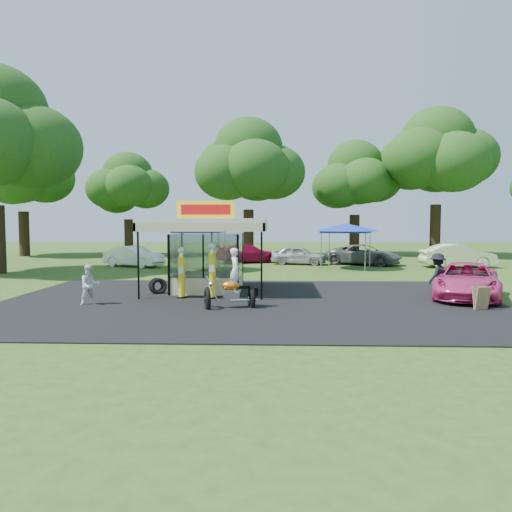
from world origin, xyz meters
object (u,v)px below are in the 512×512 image
object	(u,v)px
bg_car_a	(134,256)
bg_car_d	(364,255)
a_frame_sign	(481,298)
bg_car_e	(458,256)
pink_sedan	(467,281)
gas_pump_left	(182,274)
tent_west	(200,227)
tent_east	(346,228)
spectator_east_a	(438,275)
gas_station_kiosk	(208,253)
motorcycle	(233,284)
kiosk_car	(214,276)
bg_car_c	(299,255)
spectator_west	(90,285)
bg_car_b	(248,254)
gas_pump_right	(212,272)

from	to	relation	value
bg_car_a	bg_car_d	size ratio (longest dim) A/B	0.82
a_frame_sign	bg_car_e	xyz separation A→B (m)	(5.38, 17.20, 0.38)
pink_sedan	gas_pump_left	bearing A→B (deg)	-156.80
tent_west	tent_east	xyz separation A→B (m)	(9.86, 1.50, -0.06)
gas_pump_left	bg_car_a	world-z (taller)	gas_pump_left
a_frame_sign	bg_car_d	world-z (taller)	bg_car_d
spectator_east_a	gas_station_kiosk	bearing A→B (deg)	-51.86
motorcycle	tent_east	world-z (taller)	tent_east
a_frame_sign	kiosk_car	size ratio (longest dim) A/B	0.32
a_frame_sign	pink_sedan	size ratio (longest dim) A/B	0.16
bg_car_c	tent_east	bearing A→B (deg)	-122.39
spectator_west	gas_pump_left	bearing A→B (deg)	-6.05
kiosk_car	bg_car_a	bearing A→B (deg)	34.38
bg_car_e	tent_east	bearing A→B (deg)	98.33
bg_car_b	bg_car_e	world-z (taller)	bg_car_e
motorcycle	gas_station_kiosk	bearing A→B (deg)	95.36
gas_pump_right	bg_car_a	xyz separation A→B (m)	(-7.49, 14.68, -0.40)
kiosk_car	tent_east	distance (m)	12.41
motorcycle	tent_east	xyz separation A→B (m)	(6.46, 15.81, 1.90)
kiosk_car	spectator_east_a	world-z (taller)	spectator_east_a
gas_station_kiosk	tent_west	size ratio (longest dim) A/B	1.19
gas_pump_right	pink_sedan	bearing A→B (deg)	2.90
a_frame_sign	tent_east	size ratio (longest dim) A/B	0.20
gas_pump_right	bg_car_d	distance (m)	19.25
tent_east	a_frame_sign	bearing A→B (deg)	-80.67
pink_sedan	bg_car_a	bearing A→B (deg)	163.11
gas_pump_right	a_frame_sign	distance (m)	10.42
bg_car_d	tent_west	xyz separation A→B (m)	(-11.66, -4.70, 2.12)
kiosk_car	tent_west	xyz separation A→B (m)	(-1.86, 7.69, 2.40)
kiosk_car	bg_car_d	bearing A→B (deg)	-38.33
gas_station_kiosk	gas_pump_right	size ratio (longest dim) A/B	2.26
a_frame_sign	bg_car_b	xyz separation A→B (m)	(-9.63, 20.68, 0.28)
gas_pump_left	spectator_west	world-z (taller)	gas_pump_left
kiosk_car	pink_sedan	distance (m)	11.85
pink_sedan	tent_east	xyz separation A→B (m)	(-3.18, 13.09, 2.06)
spectator_west	tent_east	xyz separation A→B (m)	(12.08, 15.32, 2.03)
motorcycle	kiosk_car	xyz separation A→B (m)	(-1.54, 6.62, -0.44)
bg_car_d	bg_car_e	size ratio (longest dim) A/B	1.08
bg_car_e	spectator_east_a	bearing A→B (deg)	156.51
bg_car_b	bg_car_e	size ratio (longest dim) A/B	0.99
bg_car_c	spectator_east_a	bearing A→B (deg)	-147.15
motorcycle	bg_car_b	world-z (taller)	motorcycle
tent_east	spectator_east_a	bearing A→B (deg)	-80.47
gas_station_kiosk	bg_car_b	world-z (taller)	gas_station_kiosk
a_frame_sign	spectator_east_a	bearing A→B (deg)	89.29
tent_west	pink_sedan	bearing A→B (deg)	-41.65
gas_pump_left	tent_west	bearing A→B (deg)	94.91
gas_pump_right	a_frame_sign	bearing A→B (deg)	-12.88
gas_station_kiosk	a_frame_sign	size ratio (longest dim) A/B	6.06
bg_car_b	gas_pump_left	bearing A→B (deg)	148.26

